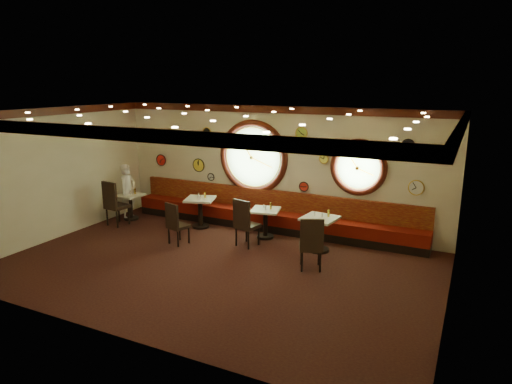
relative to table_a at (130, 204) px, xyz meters
name	(u,v)px	position (x,y,z in m)	size (l,w,h in m)	color
floor	(216,266)	(3.90, -1.86, -0.45)	(9.00, 6.00, 0.00)	black
ceiling	(213,113)	(3.90, -1.86, 2.75)	(9.00, 6.00, 0.02)	gold
wall_back	(274,168)	(3.90, 1.14, 1.15)	(9.00, 0.02, 3.20)	beige
wall_front	(108,237)	(3.90, -4.86, 1.15)	(9.00, 0.02, 3.20)	beige
wall_left	(57,174)	(-0.60, -1.86, 1.15)	(0.02, 6.00, 3.20)	beige
wall_right	(455,222)	(8.40, -1.86, 1.15)	(0.02, 6.00, 3.20)	beige
molding_back	(274,109)	(3.90, 1.09, 2.66)	(9.00, 0.10, 0.18)	#3C120B
molding_front	(102,133)	(3.90, -4.81, 2.66)	(9.00, 0.10, 0.18)	#3C120B
molding_left	(52,111)	(-0.55, -1.86, 2.66)	(0.10, 6.00, 0.18)	#3C120B
molding_right	(462,128)	(8.35, -1.86, 2.66)	(0.10, 6.00, 0.18)	#3C120B
banquette_base	(269,226)	(3.90, 0.86, -0.35)	(8.00, 0.55, 0.20)	black
banquette_seat	(269,217)	(3.90, 0.86, -0.10)	(8.00, 0.55, 0.30)	#590D07
banquette_back	(273,200)	(3.90, 1.08, 0.30)	(8.00, 0.10, 0.55)	#5E070C
porthole_left_glass	(253,157)	(3.30, 1.13, 1.40)	(1.66, 1.66, 0.02)	#88B96F
porthole_left_frame	(253,157)	(3.30, 1.12, 1.40)	(1.98, 1.98, 0.18)	#3C120B
porthole_left_ring	(253,157)	(3.30, 1.09, 1.40)	(1.61, 1.61, 0.03)	gold
porthole_right_glass	(358,167)	(6.10, 1.13, 1.35)	(1.10, 1.10, 0.02)	#88B96F
porthole_right_frame	(358,168)	(6.10, 1.12, 1.35)	(1.38, 1.38, 0.18)	#3C120B
porthole_right_ring	(358,168)	(6.10, 1.09, 1.35)	(1.09, 1.09, 0.03)	gold
wall_clock_0	(161,160)	(0.30, 1.10, 1.10)	(0.32, 0.32, 0.03)	red
wall_clock_1	(304,187)	(4.75, 1.10, 0.75)	(0.24, 0.24, 0.03)	red
wall_clock_2	(211,177)	(2.00, 1.10, 0.75)	(0.20, 0.20, 0.03)	silver
wall_clock_3	(207,132)	(1.90, 1.10, 2.00)	(0.24, 0.24, 0.03)	black
wall_clock_4	(302,133)	(4.65, 1.10, 2.10)	(0.30, 0.30, 0.03)	#9AB438
wall_clock_5	(416,188)	(7.45, 1.10, 1.00)	(0.34, 0.34, 0.03)	white
wall_clock_6	(171,133)	(0.70, 1.10, 1.90)	(0.26, 0.26, 0.03)	#72C126
wall_clock_7	(324,159)	(5.25, 1.10, 1.50)	(0.22, 0.22, 0.03)	#F0FC54
wall_clock_8	(199,165)	(1.60, 1.10, 1.05)	(0.36, 0.36, 0.03)	yellow
wall_clock_9	(408,145)	(7.20, 1.10, 1.95)	(0.28, 0.28, 0.03)	black
table_a	(130,204)	(0.00, 0.00, 0.00)	(0.69, 0.69, 0.72)	black
table_b	(200,209)	(2.16, 0.25, 0.05)	(0.92, 0.92, 0.80)	black
table_c	(265,220)	(4.07, 0.24, 0.01)	(0.80, 0.80, 0.74)	black
table_d	(319,230)	(5.56, -0.05, 0.06)	(0.82, 0.82, 0.81)	black
chair_a	(114,201)	(0.02, -0.66, 0.25)	(0.58, 0.58, 0.76)	black
chair_b	(175,221)	(2.35, -1.12, 0.13)	(0.52, 0.52, 0.63)	black
chair_c	(245,220)	(3.89, -0.54, 0.20)	(0.57, 0.57, 0.71)	black
chair_d	(311,241)	(5.76, -1.18, 0.19)	(0.62, 0.62, 0.70)	black
condiment_a_salt	(128,192)	(-0.12, 0.06, 0.32)	(0.04, 0.04, 0.11)	silver
condiment_b_salt	(199,195)	(2.07, 0.33, 0.40)	(0.04, 0.04, 0.11)	silver
condiment_c_salt	(264,206)	(3.98, 0.35, 0.33)	(0.03, 0.03, 0.09)	silver
condiment_d_salt	(315,214)	(5.42, 0.01, 0.40)	(0.03, 0.03, 0.09)	silver
condiment_a_pepper	(130,193)	(0.01, 0.02, 0.32)	(0.04, 0.04, 0.11)	silver
condiment_b_pepper	(200,197)	(2.23, 0.16, 0.40)	(0.04, 0.04, 0.10)	silver
condiment_c_pepper	(266,208)	(4.11, 0.18, 0.34)	(0.04, 0.04, 0.10)	silver
condiment_d_pepper	(322,215)	(5.61, -0.04, 0.40)	(0.03, 0.03, 0.09)	silver
condiment_a_bottle	(135,191)	(0.09, 0.12, 0.34)	(0.05, 0.05, 0.16)	gold
condiment_b_bottle	(205,195)	(2.28, 0.32, 0.42)	(0.05, 0.05, 0.15)	gold
condiment_c_bottle	(271,206)	(4.19, 0.30, 0.37)	(0.05, 0.05, 0.17)	gold
condiment_d_bottle	(329,213)	(5.73, 0.07, 0.44)	(0.05, 0.05, 0.17)	gold
waiter	(128,192)	(-0.10, 0.05, 0.33)	(0.57, 0.37, 1.56)	white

